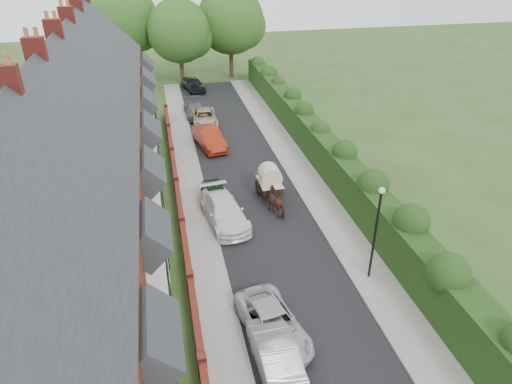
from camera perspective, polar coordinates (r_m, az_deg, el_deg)
ground at (r=20.13m, az=9.58°, el=-19.06°), size 140.00×140.00×0.00m
road at (r=28.05m, az=0.64°, el=-2.73°), size 6.00×58.00×0.02m
pavement_hedge_side at (r=29.10m, az=8.54°, el=-1.69°), size 2.20×58.00×0.12m
pavement_house_side at (r=27.54m, az=-7.20°, el=-3.54°), size 1.70×58.00×0.12m
kerb_hedge_side at (r=28.77m, az=6.57°, el=-1.92°), size 0.18×58.00×0.13m
kerb_house_side at (r=27.60m, az=-5.55°, el=-3.35°), size 0.18×58.00×0.13m
hedge at (r=28.99m, az=12.10°, el=1.33°), size 2.10×58.00×2.85m
terrace_row at (r=24.96m, az=-22.63°, el=2.22°), size 9.05×40.50×11.50m
garden_wall_row at (r=26.45m, az=-9.18°, el=-4.20°), size 0.35×40.35×1.10m
lamppost at (r=21.96m, az=14.88°, el=-3.71°), size 0.32×0.32×5.16m
tree_far_left at (r=53.11m, az=-9.22°, el=19.08°), size 7.14×6.80×9.29m
tree_far_right at (r=55.66m, az=-2.83°, el=20.49°), size 7.98×7.60×10.31m
tree_far_back at (r=55.89m, az=-15.99°, el=19.83°), size 8.40×8.00×10.82m
car_silver_a at (r=18.63m, az=2.82°, el=-20.44°), size 1.72×4.39×1.42m
car_silver_b at (r=20.03m, az=2.09°, el=-16.17°), size 2.92×4.92×1.28m
car_white at (r=26.97m, az=-3.99°, el=-2.42°), size 2.78×5.36×1.48m
car_green at (r=28.71m, az=-4.94°, el=-0.55°), size 1.86×3.92×1.30m
car_red at (r=36.94m, az=-5.86°, el=6.73°), size 2.49×4.96×1.56m
car_beige at (r=41.76m, az=-6.46°, el=9.24°), size 2.27×4.74×1.31m
car_grey at (r=44.03m, az=-7.63°, el=10.25°), size 1.98×4.60×1.32m
car_black at (r=51.68m, az=-7.83°, el=13.22°), size 2.55×4.61×1.48m
horse at (r=27.72m, az=2.72°, el=-1.29°), size 1.50×2.07×1.59m
horse_cart at (r=29.18m, az=1.72°, el=1.59°), size 1.45×3.20×2.31m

